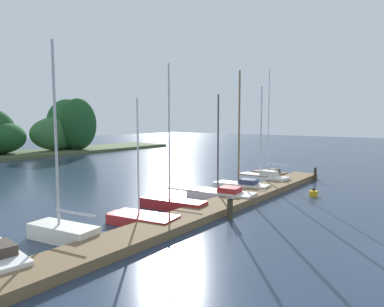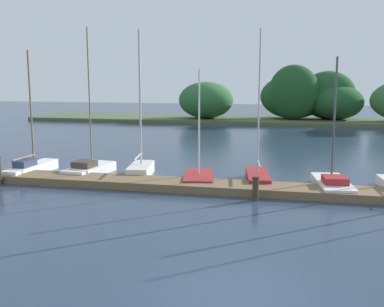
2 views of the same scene
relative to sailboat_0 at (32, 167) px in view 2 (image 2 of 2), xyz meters
name	(u,v)px [view 2 (image 2 of 2)]	position (x,y,z in m)	size (l,w,h in m)	color
ground	(234,299)	(12.12, -11.36, -0.38)	(160.00, 160.00, 0.00)	#28384C
dock_pier	(264,189)	(12.12, -1.39, -0.21)	(26.70, 1.80, 0.35)	brown
far_shore	(332,99)	(17.15, 31.94, 2.35)	(59.51, 8.21, 7.30)	#4C5B38
sailboat_0	(32,167)	(0.00, 0.00, 0.00)	(0.99, 4.21, 6.36)	white
sailboat_1	(90,168)	(3.02, 0.56, -0.05)	(1.73, 3.66, 7.48)	white
sailboat_2	(141,167)	(5.67, 0.93, 0.05)	(1.47, 3.27, 7.34)	silver
sailboat_3	(199,177)	(8.91, 0.01, -0.13)	(1.87, 3.35, 5.41)	maroon
sailboat_4	(257,176)	(11.65, 0.62, -0.04)	(1.49, 3.68, 7.21)	maroon
sailboat_5	(332,183)	(15.03, -0.16, -0.07)	(1.80, 4.07, 5.88)	white
mooring_piling_1	(256,189)	(11.85, -2.70, 0.11)	(0.30, 0.30, 0.97)	#3D3323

